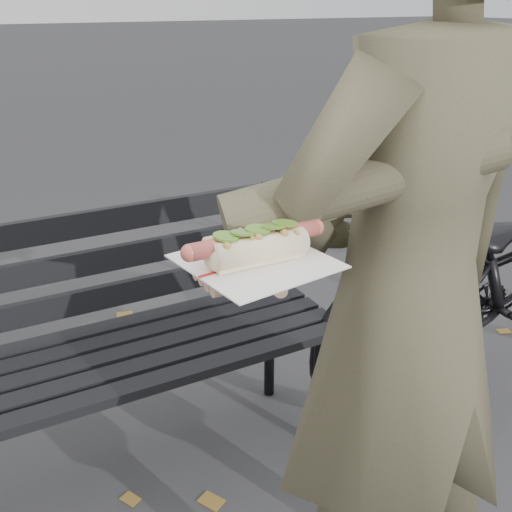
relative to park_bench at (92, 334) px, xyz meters
The scene contains 3 objects.
park_bench is the anchor object (origin of this frame).
person 1.03m from the park_bench, 60.88° to the right, with size 0.65×0.43×1.79m, color #484430.
held_hotdog 1.12m from the park_bench, 73.87° to the right, with size 0.63×0.32×0.20m.
Camera 1 is at (-0.37, -0.75, 1.47)m, focal length 42.00 mm.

